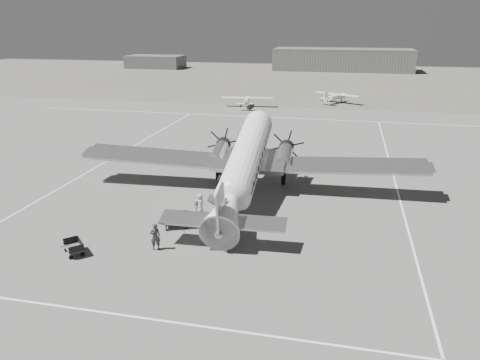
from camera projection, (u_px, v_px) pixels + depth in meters
name	position (u px, v px, depth m)	size (l,w,h in m)	color
ground	(246.00, 217.00, 36.32)	(260.00, 260.00, 0.00)	slate
taxi_line_near	(188.00, 324.00, 23.39)	(60.00, 0.15, 0.01)	white
taxi_line_right	(408.00, 231.00, 33.81)	(0.15, 80.00, 0.01)	white
taxi_line_left	(100.00, 165.00, 49.32)	(0.15, 60.00, 0.01)	white
taxi_line_horizon	(299.00, 119.00, 73.28)	(90.00, 0.15, 0.01)	white
grass_infield	(321.00, 79.00, 124.09)	(260.00, 90.00, 0.01)	#58564A
hangar_main	(342.00, 60.00, 145.09)	(42.00, 14.00, 6.60)	slate
shed_secondary	(156.00, 62.00, 153.43)	(18.00, 10.00, 4.00)	#505050
dc3_airliner	(245.00, 164.00, 39.52)	(31.38, 21.77, 5.98)	silver
light_plane_left	(247.00, 102.00, 82.84)	(9.26, 7.51, 1.92)	white
light_plane_right	(336.00, 98.00, 87.13)	(9.21, 7.47, 1.91)	white
baggage_cart_near	(176.00, 220.00, 34.32)	(1.95, 1.38, 1.10)	#505050
baggage_cart_far	(74.00, 248.00, 30.36)	(1.63, 1.15, 0.92)	#505050
ground_crew	(155.00, 236.00, 30.83)	(0.69, 0.45, 1.88)	#313131
ramp_agent	(197.00, 210.00, 35.66)	(0.76, 0.59, 1.56)	beige
passenger	(200.00, 204.00, 36.57)	(0.84, 0.54, 1.71)	#B7B8B5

